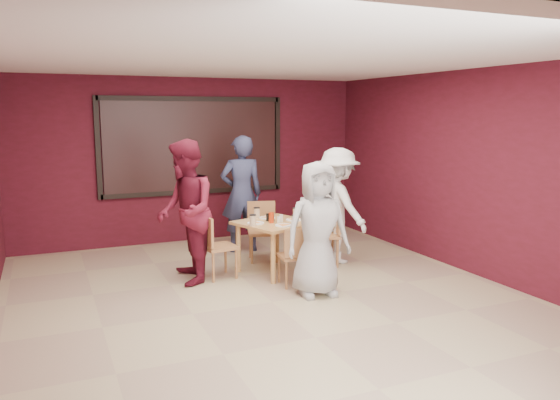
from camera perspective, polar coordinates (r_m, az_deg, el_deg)
name	(u,v)px	position (r m, az deg, el deg)	size (l,w,h in m)	color
floor	(272,302)	(6.55, -0.84, -10.62)	(7.00, 7.00, 0.00)	tan
window_blinds	(194,146)	(9.46, -9.00, 5.61)	(3.00, 0.02, 1.50)	black
dining_table	(275,228)	(7.56, -0.52, -2.92)	(1.16, 1.16, 0.87)	tan
chair_front	(296,253)	(7.00, 1.64, -5.57)	(0.41, 0.41, 0.77)	#B37845
chair_back	(262,227)	(8.26, -1.90, -2.87)	(0.53, 0.53, 0.88)	#B37845
chair_left	(214,243)	(7.37, -6.88, -4.49)	(0.46, 0.46, 0.86)	#B37845
chair_right	(329,231)	(7.99, 5.09, -3.24)	(0.54, 0.54, 0.89)	#B37845
diner_front	(318,229)	(6.61, 3.94, -3.05)	(0.80, 0.52, 1.64)	#ADADAD
diner_back	(242,194)	(8.71, -4.04, 0.64)	(0.68, 0.45, 1.86)	#303657
diner_left	(185,212)	(7.16, -9.85, -1.24)	(0.91, 0.71, 1.88)	maroon
diner_right	(338,206)	(8.09, 6.03, -0.59)	(1.10, 0.63, 1.71)	white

